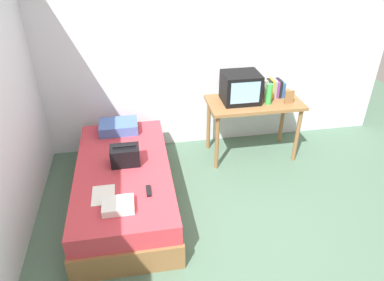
{
  "coord_description": "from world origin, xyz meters",
  "views": [
    {
      "loc": [
        -0.82,
        -2.31,
        2.63
      ],
      "look_at": [
        -0.23,
        1.04,
        0.57
      ],
      "focal_mm": 33.21,
      "sensor_mm": 36.0,
      "label": 1
    }
  ],
  "objects": [
    {
      "name": "pillow",
      "position": [
        -1.04,
        1.57,
        0.54
      ],
      "size": [
        0.46,
        0.32,
        0.12
      ],
      "primitive_type": "cube",
      "color": "#4766AD",
      "rests_on": "bed"
    },
    {
      "name": "water_bottle",
      "position": [
        0.78,
        1.4,
        0.9
      ],
      "size": [
        0.07,
        0.07,
        0.26
      ],
      "primitive_type": "cylinder",
      "color": "green",
      "rests_on": "desk"
    },
    {
      "name": "picture_frame",
      "position": [
        1.03,
        1.36,
        0.86
      ],
      "size": [
        0.11,
        0.02,
        0.17
      ],
      "primitive_type": "cube",
      "color": "olive",
      "rests_on": "desk"
    },
    {
      "name": "magazine",
      "position": [
        -1.19,
        0.36,
        0.48
      ],
      "size": [
        0.21,
        0.29,
        0.01
      ],
      "primitive_type": "cube",
      "color": "white",
      "rests_on": "bed"
    },
    {
      "name": "bed",
      "position": [
        -1.0,
        0.79,
        0.23
      ],
      "size": [
        1.0,
        2.0,
        0.48
      ],
      "color": "olive",
      "rests_on": "ground"
    },
    {
      "name": "folded_towel",
      "position": [
        -1.05,
        0.15,
        0.51
      ],
      "size": [
        0.28,
        0.22,
        0.07
      ],
      "primitive_type": "cube",
      "color": "white",
      "rests_on": "bed"
    },
    {
      "name": "tv",
      "position": [
        0.46,
        1.54,
        0.95
      ],
      "size": [
        0.44,
        0.39,
        0.36
      ],
      "color": "black",
      "rests_on": "desk"
    },
    {
      "name": "wall_back",
      "position": [
        0.0,
        2.0,
        1.3
      ],
      "size": [
        5.2,
        0.1,
        2.6
      ],
      "primitive_type": "cube",
      "color": "silver",
      "rests_on": "ground"
    },
    {
      "name": "remote_dark",
      "position": [
        -0.77,
        0.34,
        0.49
      ],
      "size": [
        0.04,
        0.16,
        0.02
      ],
      "primitive_type": "cube",
      "color": "black",
      "rests_on": "bed"
    },
    {
      "name": "ground_plane",
      "position": [
        0.0,
        0.0,
        0.0
      ],
      "size": [
        8.0,
        8.0,
        0.0
      ],
      "primitive_type": "plane",
      "color": "#4C6B56"
    },
    {
      "name": "handbag",
      "position": [
        -0.97,
        0.85,
        0.58
      ],
      "size": [
        0.3,
        0.2,
        0.23
      ],
      "color": "black",
      "rests_on": "bed"
    },
    {
      "name": "book_row",
      "position": [
        0.9,
        1.6,
        0.88
      ],
      "size": [
        0.27,
        0.17,
        0.24
      ],
      "color": "gray",
      "rests_on": "desk"
    },
    {
      "name": "desk",
      "position": [
        0.64,
        1.5,
        0.67
      ],
      "size": [
        1.16,
        0.6,
        0.77
      ],
      "color": "olive",
      "rests_on": "ground"
    }
  ]
}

